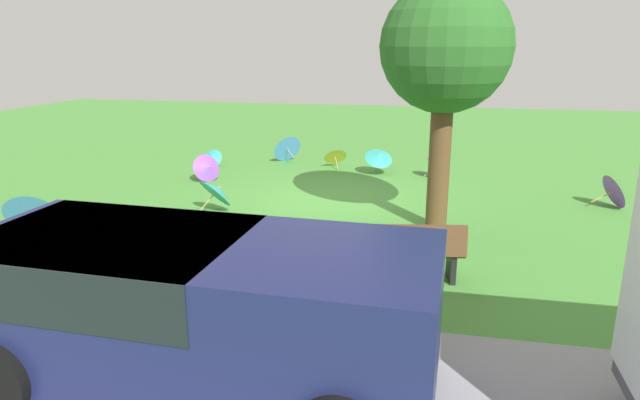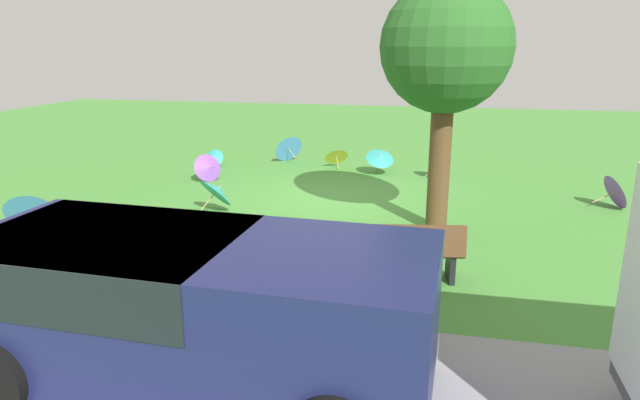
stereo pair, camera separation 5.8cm
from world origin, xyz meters
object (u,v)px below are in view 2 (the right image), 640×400
parasol_purple_1 (438,165)px  shade_tree (446,50)px  park_bench (407,251)px  parasol_purple_3 (618,191)px  parasol_yellow_0 (336,155)px  parasol_teal_2 (380,157)px  parasol_teal_1 (217,190)px  parasol_blue_1 (31,209)px  parasol_blue_0 (288,147)px  parasol_purple_0 (209,167)px  van_dark (182,299)px  parasol_teal_0 (213,158)px

parasol_purple_1 → shade_tree: bearing=90.5°
park_bench → parasol_purple_3: park_bench is taller
parasol_purple_3 → parasol_yellow_0: parasol_purple_3 is taller
shade_tree → parasol_teal_2: size_ratio=4.69×
parasol_purple_1 → parasol_yellow_0: (2.81, -0.61, 0.03)m
parasol_teal_1 → parasol_blue_1: 3.45m
parasol_purple_1 → parasol_yellow_0: 2.87m
shade_tree → park_bench: bearing=81.7°
parasol_purple_1 → parasol_blue_0: size_ratio=0.83×
park_bench → parasol_yellow_0: (2.47, -7.49, -0.12)m
parasol_teal_2 → parasol_purple_1: bearing=179.7°
parasol_blue_0 → parasol_teal_1: bearing=89.6°
parasol_purple_0 → van_dark: bearing=111.7°
van_dark → parasol_blue_1: van_dark is taller
park_bench → shade_tree: 3.78m
parasol_purple_0 → parasol_teal_0: bearing=-70.7°
park_bench → parasol_teal_0: park_bench is taller
shade_tree → parasol_blue_0: 7.56m
parasol_purple_0 → parasol_blue_0: size_ratio=0.84×
shade_tree → parasol_purple_0: 6.89m
van_dark → parasol_purple_0: 8.84m
parasol_teal_0 → parasol_purple_0: bearing=109.3°
parasol_yellow_0 → parasol_purple_0: bearing=39.1°
parasol_blue_1 → park_bench: bearing=173.0°
park_bench → parasol_yellow_0: park_bench is taller
parasol_purple_1 → parasol_blue_0: 4.50m
parasol_teal_1 → parasol_purple_1: (-4.39, -4.11, -0.13)m
shade_tree → parasol_teal_0: 8.08m
parasol_teal_0 → parasol_blue_0: bearing=-145.8°
parasol_teal_1 → parasol_teal_2: bearing=-124.9°
parasol_purple_1 → parasol_teal_2: (1.51, -0.01, 0.16)m
shade_tree → parasol_purple_0: size_ratio=5.44×
parasol_purple_0 → parasol_yellow_0: 3.63m
parasol_teal_0 → parasol_teal_1: 4.39m
van_dark → parasol_teal_2: van_dark is taller
parasol_purple_1 → parasol_blue_1: bearing=39.7°
shade_tree → parasol_teal_1: size_ratio=4.26×
parasol_purple_1 → parasol_blue_0: bearing=-14.6°
parasol_blue_1 → parasol_teal_1: bearing=-146.2°
shade_tree → parasol_purple_1: bearing=-89.5°
parasol_teal_0 → parasol_purple_0: (-0.55, 1.57, 0.09)m
parasol_yellow_0 → parasol_purple_3: bearing=157.5°
parasol_yellow_0 → parasol_blue_0: bearing=-18.8°
park_bench → parasol_teal_2: size_ratio=1.75×
parasol_purple_1 → parasol_teal_2: bearing=-0.3°
shade_tree → parasol_purple_3: shade_tree is taller
parasol_blue_1 → parasol_yellow_0: 7.99m
parasol_purple_1 → parasol_teal_1: bearing=43.1°
parasol_purple_0 → parasol_teal_1: (-1.24, 2.43, 0.09)m
parasol_purple_3 → parasol_yellow_0: bearing=-22.5°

